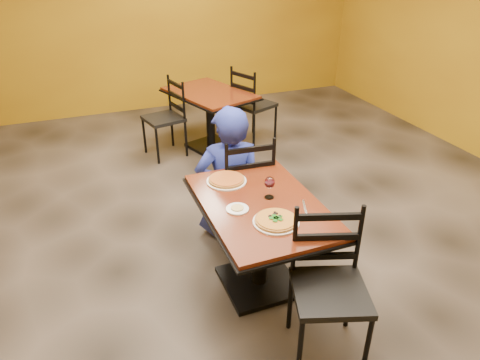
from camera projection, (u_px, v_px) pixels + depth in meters
name	position (u px, v px, depth m)	size (l,w,h in m)	color
floor	(236.00, 248.00, 3.90)	(7.00, 8.00, 0.01)	black
wall_back	(139.00, 10.00, 6.46)	(7.00, 0.01, 3.00)	#AD8413
table_main	(260.00, 225.00, 3.23)	(0.83, 1.23, 0.75)	#63200F
table_second	(210.00, 107.00, 5.55)	(1.10, 1.33, 0.75)	#63200F
chair_main_near	(330.00, 293.00, 2.69)	(0.45, 0.45, 0.99)	black
chair_main_far	(243.00, 184.00, 3.91)	(0.45, 0.45, 0.99)	black
chair_second_left	(163.00, 119.00, 5.39)	(0.43, 0.43, 0.95)	black
chair_second_right	(254.00, 105.00, 5.76)	(0.46, 0.46, 1.01)	black
diner	(229.00, 172.00, 3.86)	(0.61, 0.40, 1.22)	navy
plate_main	(276.00, 222.00, 2.91)	(0.31, 0.31, 0.01)	white
pizza_main	(276.00, 220.00, 2.90)	(0.28, 0.28, 0.02)	#8D340A
plate_far	(227.00, 181.00, 3.41)	(0.31, 0.31, 0.01)	white
pizza_far	(227.00, 179.00, 3.40)	(0.28, 0.28, 0.02)	orange
side_plate	(237.00, 209.00, 3.05)	(0.16, 0.16, 0.01)	white
dip	(237.00, 208.00, 3.05)	(0.09, 0.09, 0.01)	tan
wine_glass	(269.00, 187.00, 3.16)	(0.08, 0.08, 0.18)	white
fork	(263.00, 227.00, 2.86)	(0.01, 0.19, 0.00)	silver
knife	(305.00, 208.00, 3.07)	(0.01, 0.21, 0.00)	silver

